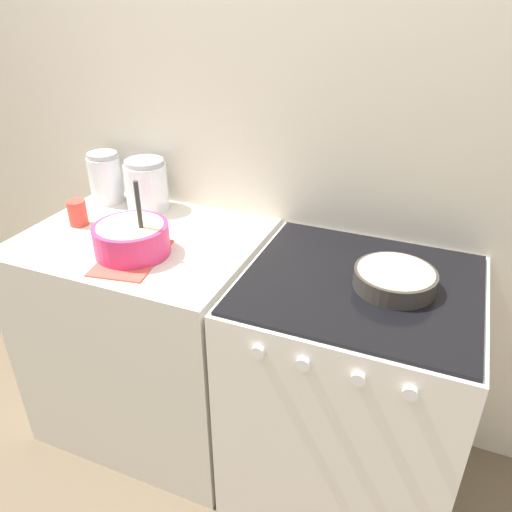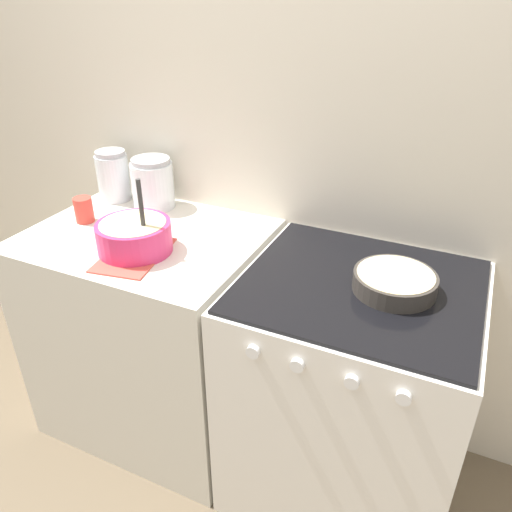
{
  "view_description": "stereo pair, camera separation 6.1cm",
  "coord_description": "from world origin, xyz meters",
  "views": [
    {
      "loc": [
        0.6,
        -1.02,
        1.75
      ],
      "look_at": [
        0.06,
        0.29,
        0.96
      ],
      "focal_mm": 35.0,
      "sensor_mm": 36.0,
      "label": 1
    },
    {
      "loc": [
        0.66,
        -1.0,
        1.75
      ],
      "look_at": [
        0.06,
        0.29,
        0.96
      ],
      "focal_mm": 35.0,
      "sensor_mm": 36.0,
      "label": 2
    }
  ],
  "objects": [
    {
      "name": "ground_plane",
      "position": [
        0.0,
        0.0,
        0.0
      ],
      "size": [
        12.0,
        12.0,
        0.0
      ],
      "primitive_type": "plane",
      "color": "brown"
    },
    {
      "name": "wall_back",
      "position": [
        0.0,
        0.71,
        1.2
      ],
      "size": [
        4.74,
        0.05,
        2.4
      ],
      "color": "beige",
      "rests_on": "ground_plane"
    },
    {
      "name": "countertop_cabinet",
      "position": [
        -0.43,
        0.34,
        0.45
      ],
      "size": [
        0.87,
        0.69,
        0.91
      ],
      "color": "silver",
      "rests_on": "ground_plane"
    },
    {
      "name": "stove",
      "position": [
        0.39,
        0.34,
        0.45
      ],
      "size": [
        0.76,
        0.7,
        0.91
      ],
      "color": "white",
      "rests_on": "ground_plane"
    },
    {
      "name": "mixing_bowl",
      "position": [
        -0.38,
        0.22,
        0.97
      ],
      "size": [
        0.26,
        0.26,
        0.27
      ],
      "color": "#E0336B",
      "rests_on": "countertop_cabinet"
    },
    {
      "name": "baking_pan",
      "position": [
        0.49,
        0.35,
        0.94
      ],
      "size": [
        0.25,
        0.25,
        0.06
      ],
      "color": "#38332D",
      "rests_on": "stove"
    },
    {
      "name": "storage_jar_left",
      "position": [
        -0.75,
        0.58,
        1.0
      ],
      "size": [
        0.14,
        0.14,
        0.21
      ],
      "color": "silver",
      "rests_on": "countertop_cabinet"
    },
    {
      "name": "storage_jar_middle",
      "position": [
        -0.55,
        0.58,
        1.0
      ],
      "size": [
        0.17,
        0.17,
        0.21
      ],
      "color": "silver",
      "rests_on": "countertop_cabinet"
    },
    {
      "name": "tin_can",
      "position": [
        -0.71,
        0.34,
        0.96
      ],
      "size": [
        0.07,
        0.07,
        0.1
      ],
      "color": "#CC3F33",
      "rests_on": "countertop_cabinet"
    },
    {
      "name": "recipe_page",
      "position": [
        -0.37,
        0.19,
        0.91
      ],
      "size": [
        0.24,
        0.33,
        0.01
      ],
      "color": "#CC4C3F",
      "rests_on": "countertop_cabinet"
    }
  ]
}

